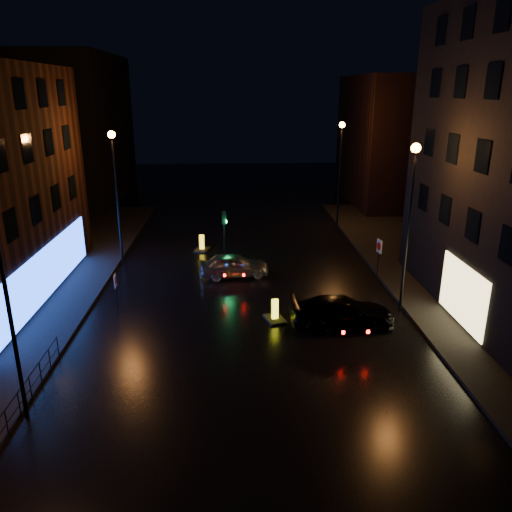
{
  "coord_description": "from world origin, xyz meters",
  "views": [
    {
      "loc": [
        -0.63,
        -16.85,
        10.68
      ],
      "look_at": [
        0.49,
        6.73,
        2.8
      ],
      "focal_mm": 35.0,
      "sensor_mm": 36.0,
      "label": 1
    }
  ],
  "objects_px": {
    "silver_hatchback": "(234,265)",
    "road_sign_right": "(379,250)",
    "road_sign_left": "(116,284)",
    "bollard_far": "(202,247)",
    "dark_sedan": "(342,312)",
    "traffic_signal": "(225,255)",
    "bollard_near": "(275,316)"
  },
  "relations": [
    {
      "from": "silver_hatchback",
      "to": "dark_sedan",
      "type": "xyz_separation_m",
      "value": [
        5.07,
        -6.92,
        0.01
      ]
    },
    {
      "from": "traffic_signal",
      "to": "road_sign_left",
      "type": "bearing_deg",
      "value": -125.3
    },
    {
      "from": "dark_sedan",
      "to": "road_sign_right",
      "type": "distance_m",
      "value": 7.17
    },
    {
      "from": "bollard_far",
      "to": "road_sign_right",
      "type": "height_order",
      "value": "road_sign_right"
    },
    {
      "from": "dark_sedan",
      "to": "bollard_near",
      "type": "relative_size",
      "value": 3.46
    },
    {
      "from": "traffic_signal",
      "to": "bollard_near",
      "type": "distance_m",
      "value": 9.18
    },
    {
      "from": "bollard_far",
      "to": "road_sign_right",
      "type": "relative_size",
      "value": 0.61
    },
    {
      "from": "silver_hatchback",
      "to": "road_sign_left",
      "type": "relative_size",
      "value": 2.04
    },
    {
      "from": "silver_hatchback",
      "to": "road_sign_right",
      "type": "xyz_separation_m",
      "value": [
        8.51,
        -0.72,
        1.09
      ]
    },
    {
      "from": "dark_sedan",
      "to": "road_sign_right",
      "type": "height_order",
      "value": "road_sign_right"
    },
    {
      "from": "bollard_far",
      "to": "road_sign_right",
      "type": "xyz_separation_m",
      "value": [
        10.72,
        -5.97,
        1.54
      ]
    },
    {
      "from": "bollard_near",
      "to": "road_sign_right",
      "type": "xyz_separation_m",
      "value": [
        6.56,
        5.41,
        1.55
      ]
    },
    {
      "from": "bollard_near",
      "to": "road_sign_right",
      "type": "height_order",
      "value": "road_sign_right"
    },
    {
      "from": "bollard_near",
      "to": "traffic_signal",
      "type": "bearing_deg",
      "value": 89.5
    },
    {
      "from": "traffic_signal",
      "to": "road_sign_left",
      "type": "xyz_separation_m",
      "value": [
        -5.31,
        -7.51,
        1.02
      ]
    },
    {
      "from": "traffic_signal",
      "to": "road_sign_right",
      "type": "xyz_separation_m",
      "value": [
        9.1,
        -3.41,
        1.29
      ]
    },
    {
      "from": "traffic_signal",
      "to": "dark_sedan",
      "type": "bearing_deg",
      "value": -59.53
    },
    {
      "from": "bollard_far",
      "to": "road_sign_right",
      "type": "distance_m",
      "value": 12.37
    },
    {
      "from": "road_sign_left",
      "to": "road_sign_right",
      "type": "relative_size",
      "value": 0.85
    },
    {
      "from": "traffic_signal",
      "to": "dark_sedan",
      "type": "xyz_separation_m",
      "value": [
        5.65,
        -9.61,
        0.22
      ]
    },
    {
      "from": "traffic_signal",
      "to": "silver_hatchback",
      "type": "height_order",
      "value": "traffic_signal"
    },
    {
      "from": "dark_sedan",
      "to": "road_sign_right",
      "type": "bearing_deg",
      "value": -31.17
    },
    {
      "from": "traffic_signal",
      "to": "road_sign_right",
      "type": "height_order",
      "value": "traffic_signal"
    },
    {
      "from": "silver_hatchback",
      "to": "road_sign_right",
      "type": "relative_size",
      "value": 1.73
    },
    {
      "from": "bollard_near",
      "to": "road_sign_right",
      "type": "distance_m",
      "value": 8.64
    },
    {
      "from": "bollard_near",
      "to": "road_sign_right",
      "type": "relative_size",
      "value": 0.6
    },
    {
      "from": "bollard_near",
      "to": "silver_hatchback",
      "type": "bearing_deg",
      "value": 91.11
    },
    {
      "from": "road_sign_left",
      "to": "silver_hatchback",
      "type": "bearing_deg",
      "value": 35.95
    },
    {
      "from": "dark_sedan",
      "to": "bollard_far",
      "type": "xyz_separation_m",
      "value": [
        -7.28,
        12.16,
        -0.47
      ]
    },
    {
      "from": "dark_sedan",
      "to": "bollard_near",
      "type": "xyz_separation_m",
      "value": [
        -3.12,
        0.79,
        -0.48
      ]
    },
    {
      "from": "road_sign_left",
      "to": "road_sign_right",
      "type": "distance_m",
      "value": 14.98
    },
    {
      "from": "traffic_signal",
      "to": "silver_hatchback",
      "type": "xyz_separation_m",
      "value": [
        0.58,
        -2.69,
        0.2
      ]
    }
  ]
}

